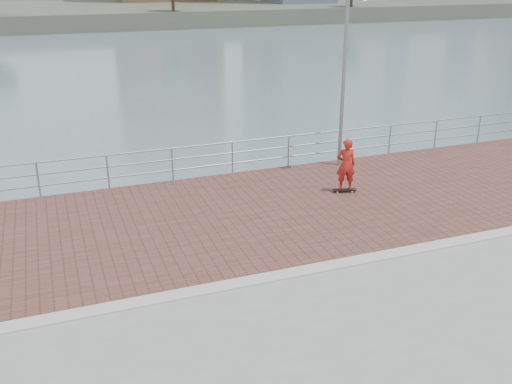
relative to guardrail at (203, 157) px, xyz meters
name	(u,v)px	position (x,y,z in m)	size (l,w,h in m)	color
water	(285,348)	(0.00, -7.00, -2.69)	(400.00, 400.00, 0.00)	slate
brick_lane	(236,215)	(0.00, -3.40, -0.68)	(40.00, 6.80, 0.02)	brown
curb	(287,274)	(0.00, -7.00, -0.66)	(40.00, 0.40, 0.06)	#B7B5AD
far_shore	(55,5)	(0.00, 115.50, -1.44)	(320.00, 95.00, 2.50)	#4C5142
guardrail	(203,157)	(0.00, 0.00, 0.00)	(39.06, 0.06, 1.13)	#8C9EA8
street_lamp	(353,36)	(4.82, -0.96, 3.80)	(0.46, 1.34, 6.33)	gray
skateboard	(344,190)	(3.72, -2.91, -0.61)	(0.75, 0.38, 0.08)	black
skateboarder	(346,165)	(3.72, -2.91, 0.23)	(0.59, 0.39, 1.62)	red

